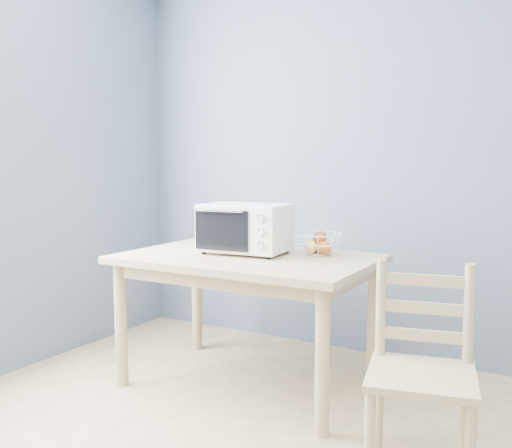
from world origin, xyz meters
The scene contains 5 objects.
room centered at (0.00, 0.00, 1.30)m, with size 4.01×4.51×2.61m.
dining_table centered at (-0.65, 1.38, 0.65)m, with size 1.40×0.90×0.75m.
toaster_oven centered at (-0.73, 1.44, 0.90)m, with size 0.51×0.39×0.29m.
fruit_basket centered at (-0.32, 1.60, 0.82)m, with size 0.35×0.35×0.13m.
dining_chair centered at (0.45, 0.85, 0.43)m, with size 0.48×0.48×0.87m.
Camera 1 is at (0.96, -1.35, 1.27)m, focal length 40.00 mm.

